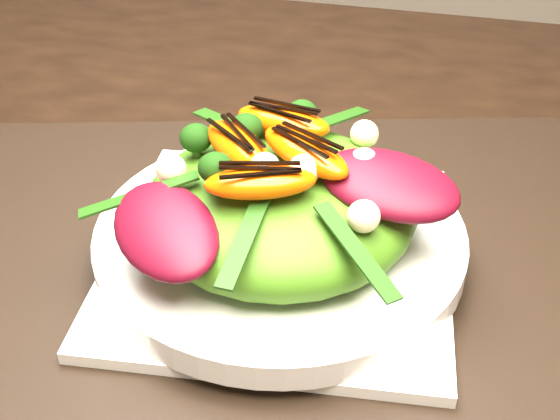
% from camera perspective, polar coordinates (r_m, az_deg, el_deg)
% --- Properties ---
extents(dining_table, '(1.60, 0.90, 0.75)m').
position_cam_1_polar(dining_table, '(0.59, 8.03, -2.88)').
color(dining_table, black).
rests_on(dining_table, floor).
extents(placemat, '(0.62, 0.53, 0.00)m').
position_cam_1_polar(placemat, '(0.54, -0.00, -3.89)').
color(placemat, black).
rests_on(placemat, dining_table).
extents(plate_base, '(0.26, 0.26, 0.01)m').
position_cam_1_polar(plate_base, '(0.53, -0.00, -3.34)').
color(plate_base, white).
rests_on(plate_base, placemat).
extents(salad_bowl, '(0.26, 0.26, 0.02)m').
position_cam_1_polar(salad_bowl, '(0.53, -0.00, -2.16)').
color(salad_bowl, silver).
rests_on(salad_bowl, plate_base).
extents(lettuce_mound, '(0.19, 0.19, 0.06)m').
position_cam_1_polar(lettuce_mound, '(0.51, -0.00, 0.42)').
color(lettuce_mound, '#447315').
rests_on(lettuce_mound, salad_bowl).
extents(radicchio_leaf, '(0.10, 0.07, 0.02)m').
position_cam_1_polar(radicchio_leaf, '(0.48, 8.36, 1.93)').
color(radicchio_leaf, '#480714').
rests_on(radicchio_leaf, lettuce_mound).
extents(orange_segment, '(0.07, 0.04, 0.02)m').
position_cam_1_polar(orange_segment, '(0.51, -0.18, 5.96)').
color(orange_segment, '#F04703').
rests_on(orange_segment, lettuce_mound).
extents(broccoli_floret, '(0.04, 0.04, 0.03)m').
position_cam_1_polar(broccoli_floret, '(0.51, -4.75, 6.18)').
color(broccoli_floret, black).
rests_on(broccoli_floret, lettuce_mound).
extents(macadamia_nut, '(0.02, 0.02, 0.02)m').
position_cam_1_polar(macadamia_nut, '(0.45, 0.84, 1.10)').
color(macadamia_nut, '#FCE2B1').
rests_on(macadamia_nut, lettuce_mound).
extents(balsamic_drizzle, '(0.05, 0.01, 0.00)m').
position_cam_1_polar(balsamic_drizzle, '(0.51, -0.18, 6.92)').
color(balsamic_drizzle, black).
rests_on(balsamic_drizzle, orange_segment).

